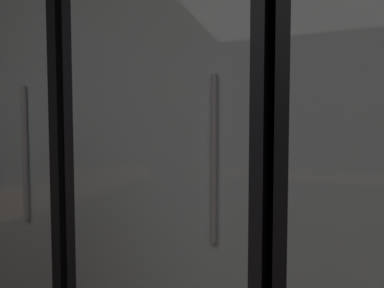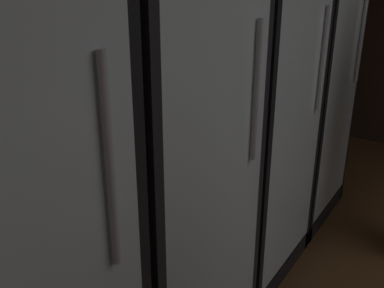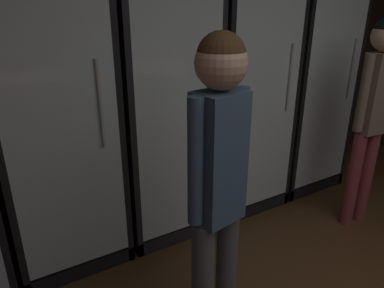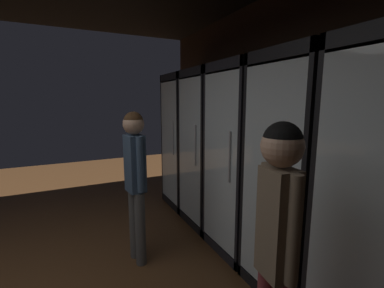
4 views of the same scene
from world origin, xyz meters
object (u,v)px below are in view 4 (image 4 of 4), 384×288
cooler_center (246,162)px  cooler_right (300,178)px  cooler_left (213,150)px  cooler_far_left (190,143)px  shopper_near (135,172)px  shopper_far (277,232)px

cooler_center → cooler_right: 0.73m
cooler_left → cooler_center: 0.73m
cooler_far_left → shopper_near: size_ratio=1.32×
cooler_far_left → shopper_near: cooler_far_left is taller
cooler_far_left → shopper_far: (2.80, -0.83, -0.00)m
shopper_near → shopper_far: (1.61, 0.34, 0.04)m
cooler_center → shopper_near: cooler_center is taller
cooler_center → shopper_near: size_ratio=1.32×
cooler_far_left → cooler_left: (0.73, -0.00, 0.01)m
cooler_far_left → cooler_left: 0.73m
cooler_left → cooler_right: 1.46m
cooler_far_left → cooler_center: size_ratio=1.00×
shopper_far → cooler_left: bearing=158.1°
shopper_near → cooler_right: bearing=49.2°
cooler_right → shopper_far: 1.02m
cooler_center → shopper_near: 1.20m
cooler_far_left → cooler_left: bearing=-0.1°
cooler_far_left → shopper_near: bearing=-44.6°
cooler_center → cooler_right: size_ratio=1.00×
cooler_center → shopper_far: size_ratio=1.31×
cooler_center → cooler_left: bearing=-179.9°
cooler_center → shopper_far: bearing=-32.0°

